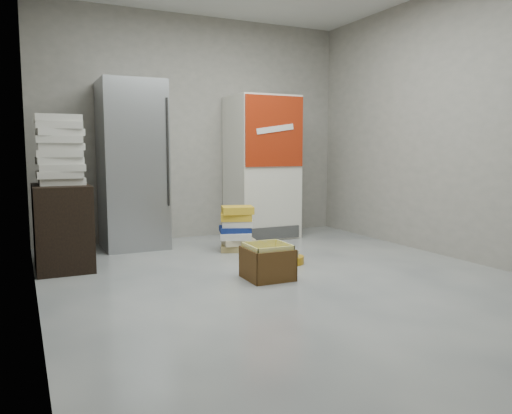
{
  "coord_description": "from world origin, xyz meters",
  "views": [
    {
      "loc": [
        -2.08,
        -3.65,
        1.13
      ],
      "look_at": [
        -0.01,
        0.7,
        0.57
      ],
      "focal_mm": 35.0,
      "sensor_mm": 36.0,
      "label": 1
    }
  ],
  "objects": [
    {
      "name": "cardboard_box",
      "position": [
        -0.15,
        0.18,
        0.13
      ],
      "size": [
        0.39,
        0.39,
        0.31
      ],
      "rotation": [
        0.0,
        0.0,
        -0.01
      ],
      "color": "yellow",
      "rests_on": "ground"
    },
    {
      "name": "phonebook_stack_main",
      "position": [
        0.09,
        1.41,
        0.25
      ],
      "size": [
        0.45,
        0.41,
        0.5
      ],
      "rotation": [
        0.0,
        0.0,
        -0.3
      ],
      "color": "#A28C54",
      "rests_on": "ground"
    },
    {
      "name": "coke_cooler",
      "position": [
        0.75,
        2.12,
        0.9
      ],
      "size": [
        0.8,
        0.73,
        1.8
      ],
      "color": "silver",
      "rests_on": "ground"
    },
    {
      "name": "wood_shelf",
      "position": [
        -1.73,
        1.4,
        0.4
      ],
      "size": [
        0.5,
        0.8,
        0.8
      ],
      "primitive_type": "cube",
      "color": "black",
      "rests_on": "ground"
    },
    {
      "name": "supply_box_stack",
      "position": [
        -1.72,
        1.4,
        1.12
      ],
      "size": [
        0.44,
        0.44,
        0.65
      ],
      "color": "silver",
      "rests_on": "wood_shelf"
    },
    {
      "name": "ground",
      "position": [
        0.0,
        0.0,
        0.0
      ],
      "size": [
        5.0,
        5.0,
        0.0
      ],
      "primitive_type": "plane",
      "color": "#B2B2AE",
      "rests_on": "ground"
    },
    {
      "name": "bucket_lid",
      "position": [
        0.32,
        0.61,
        0.04
      ],
      "size": [
        0.36,
        0.36,
        0.07
      ],
      "primitive_type": "cylinder",
      "rotation": [
        0.0,
        0.0,
        0.37
      ],
      "color": "#B87F12",
      "rests_on": "ground"
    },
    {
      "name": "room_shell",
      "position": [
        0.0,
        0.0,
        1.8
      ],
      "size": [
        4.04,
        5.04,
        2.82
      ],
      "color": "#9F988F",
      "rests_on": "ground"
    },
    {
      "name": "steel_fridge",
      "position": [
        -0.9,
        2.13,
        0.95
      ],
      "size": [
        0.7,
        0.72,
        1.9
      ],
      "color": "#ADAFB6",
      "rests_on": "ground"
    },
    {
      "name": "phonebook_stack_side",
      "position": [
        0.17,
        0.59,
        0.07
      ],
      "size": [
        0.4,
        0.37,
        0.15
      ],
      "rotation": [
        0.0,
        0.0,
        0.27
      ],
      "color": "beige",
      "rests_on": "ground"
    }
  ]
}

